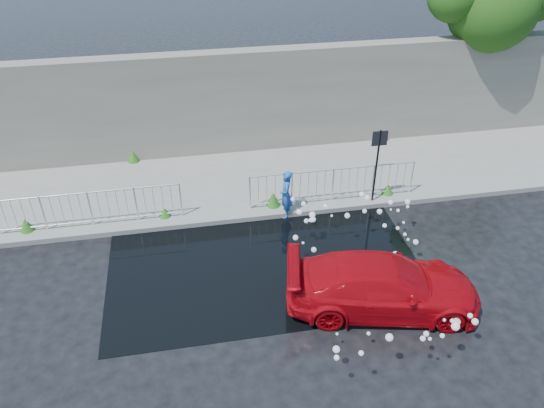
% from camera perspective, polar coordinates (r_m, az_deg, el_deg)
% --- Properties ---
extents(ground, '(90.00, 90.00, 0.00)m').
position_cam_1_polar(ground, '(13.20, -2.35, -9.34)').
color(ground, black).
rests_on(ground, ground).
extents(pavement, '(30.00, 4.00, 0.15)m').
position_cam_1_polar(pavement, '(17.12, -4.81, 2.24)').
color(pavement, slate).
rests_on(pavement, ground).
extents(curb, '(30.00, 0.25, 0.16)m').
position_cam_1_polar(curb, '(15.46, -3.99, -1.58)').
color(curb, slate).
rests_on(curb, ground).
extents(retaining_wall, '(30.00, 0.60, 3.50)m').
position_cam_1_polar(retaining_wall, '(18.23, -5.86, 10.72)').
color(retaining_wall, '#675F56').
rests_on(retaining_wall, pavement).
extents(puddle, '(8.00, 5.00, 0.01)m').
position_cam_1_polar(puddle, '(13.99, -0.91, -6.31)').
color(puddle, black).
rests_on(puddle, ground).
extents(sign_post, '(0.45, 0.06, 2.50)m').
position_cam_1_polar(sign_post, '(15.57, 11.31, 5.21)').
color(sign_post, black).
rests_on(sign_post, ground).
extents(tree, '(5.05, 3.09, 6.37)m').
position_cam_1_polar(tree, '(20.61, 23.37, 19.47)').
color(tree, '#332114').
rests_on(tree, ground).
extents(railing_left, '(5.05, 0.05, 1.10)m').
position_cam_1_polar(railing_left, '(15.58, -18.99, -0.34)').
color(railing_left, silver).
rests_on(railing_left, pavement).
extents(railing_right, '(5.05, 0.05, 1.10)m').
position_cam_1_polar(railing_right, '(15.90, 6.56, 2.20)').
color(railing_right, silver).
rests_on(railing_right, pavement).
extents(weeds, '(12.17, 3.93, 0.43)m').
position_cam_1_polar(weeds, '(16.52, -5.75, 1.94)').
color(weeds, '#1C5316').
rests_on(weeds, pavement).
extents(water_spray, '(3.54, 5.57, 0.95)m').
position_cam_1_polar(water_spray, '(13.24, 10.39, -5.13)').
color(water_spray, white).
rests_on(water_spray, ground).
extents(red_car, '(4.75, 2.69, 1.30)m').
position_cam_1_polar(red_car, '(12.65, 11.87, -8.54)').
color(red_car, '#AA060E').
rests_on(red_car, ground).
extents(person, '(0.42, 0.58, 1.49)m').
position_cam_1_polar(person, '(15.27, 1.51, 1.03)').
color(person, '#2154A6').
rests_on(person, ground).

